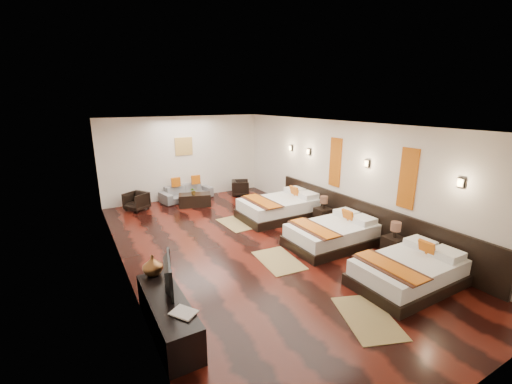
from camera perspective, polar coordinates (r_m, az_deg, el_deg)
floor at (r=7.85m, az=-0.71°, el=-9.37°), size 5.50×9.50×0.01m
ceiling at (r=7.14m, az=-0.78°, el=11.49°), size 5.50×9.50×0.01m
back_wall at (r=11.66m, az=-12.24°, el=5.76°), size 5.50×0.01×2.80m
left_wall at (r=6.54m, az=-22.30°, el=-2.57°), size 0.01×9.50×2.80m
right_wall at (r=8.99m, az=14.76°, el=2.78°), size 0.01×9.50×2.80m
headboard_panel at (r=8.69m, az=17.82°, el=-4.41°), size 0.08×6.60×0.90m
bed_near at (r=6.85m, az=24.80°, el=-12.32°), size 2.03×1.28×0.78m
bed_mid at (r=8.04m, az=13.00°, el=-7.05°), size 2.07×1.30×0.79m
bed_far at (r=9.65m, az=4.16°, el=-2.68°), size 2.27×1.43×0.87m
nightstand_a at (r=7.89m, az=22.61°, el=-8.30°), size 0.40×0.40×0.79m
nightstand_b at (r=9.34m, az=11.47°, el=-3.73°), size 0.40×0.40×0.79m
jute_mat_near at (r=5.83m, az=18.68°, el=-19.80°), size 1.13×1.39×0.01m
jute_mat_mid at (r=7.22m, az=3.92°, el=-11.66°), size 0.86×1.26×0.01m
jute_mat_far at (r=9.25m, az=-3.27°, el=-5.40°), size 0.81×1.24×0.01m
tv_console at (r=5.31m, az=-14.92°, el=-19.81°), size 0.50×1.80×0.55m
tv at (r=5.26m, az=-15.54°, el=-13.55°), size 0.30×0.86×0.49m
book at (r=4.71m, az=-13.33°, el=-20.38°), size 0.39×0.42×0.03m
figurine at (r=5.74m, az=-17.36°, el=-11.94°), size 0.36×0.36×0.34m
sofa at (r=11.60m, az=-11.85°, el=-0.06°), size 1.86×1.02×0.51m
armchair_left at (r=10.93m, az=-19.89°, el=-1.50°), size 0.84×0.83×0.56m
armchair_right at (r=11.89m, az=-2.71°, el=0.73°), size 0.80×0.79×0.55m
coffee_table at (r=10.87m, az=-10.48°, el=-1.35°), size 1.11×0.79×0.40m
table_plant at (r=10.71m, az=-10.70°, el=0.20°), size 0.25×0.22×0.25m
orange_panel_a at (r=7.72m, az=24.66°, el=2.11°), size 0.04×0.40×1.30m
orange_panel_b at (r=9.13m, az=13.49°, el=4.98°), size 0.04×0.40×1.30m
sconce_near at (r=7.11m, az=31.80°, el=1.38°), size 0.07×0.12×0.18m
sconce_mid at (r=8.34m, az=18.58°, el=4.68°), size 0.07×0.12×0.18m
sconce_far at (r=9.91m, az=9.08°, el=6.89°), size 0.07×0.12×0.18m
sconce_lounge at (r=10.62m, az=6.03°, el=7.56°), size 0.07×0.12×0.18m
gold_artwork at (r=11.58m, az=-12.33°, el=7.70°), size 0.60×0.04×0.60m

